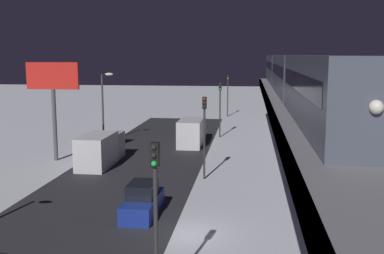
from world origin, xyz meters
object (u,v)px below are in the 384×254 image
object	(u,v)px
traffic_light_mid	(204,126)
traffic_light_far	(220,102)
subway_train	(293,74)
commercial_billboard	(53,86)
traffic_light_distant	(228,90)
traffic_light_near	(155,201)
box_truck	(101,149)
delivery_van	(192,132)
sedan_blue	(143,201)

from	to	relation	value
traffic_light_mid	traffic_light_far	distance (m)	18.74
subway_train	commercial_billboard	size ratio (longest dim) A/B	6.23
traffic_light_mid	traffic_light_far	xyz separation A→B (m)	(0.00, -18.74, 0.00)
traffic_light_mid	commercial_billboard	size ratio (longest dim) A/B	0.72
traffic_light_far	traffic_light_distant	xyz separation A→B (m)	(0.00, -18.74, 0.00)
traffic_light_near	traffic_light_distant	world-z (taller)	same
traffic_light_mid	box_truck	bearing A→B (deg)	-21.43
delivery_van	traffic_light_distant	bearing A→B (deg)	-96.59
traffic_light_distant	traffic_light_mid	bearing A→B (deg)	90.00
subway_train	delivery_van	size ratio (longest dim) A/B	7.50
traffic_light_distant	commercial_billboard	distance (m)	35.67
box_truck	delivery_van	xyz separation A→B (m)	(-6.80, -10.37, 0.00)
traffic_light_mid	commercial_billboard	xyz separation A→B (m)	(14.09, -4.81, 2.63)
box_truck	traffic_light_distant	distance (m)	35.17
traffic_light_far	commercial_billboard	bearing A→B (deg)	44.68
sedan_blue	commercial_billboard	xyz separation A→B (m)	(11.19, -13.36, 6.03)
sedan_blue	traffic_light_far	bearing A→B (deg)	83.93
box_truck	traffic_light_far	xyz separation A→B (m)	(-9.50, -15.01, 2.85)
commercial_billboard	traffic_light_near	bearing A→B (deg)	120.89
sedan_blue	traffic_light_mid	world-z (taller)	traffic_light_mid
subway_train	traffic_light_distant	xyz separation A→B (m)	(7.21, -30.31, -3.70)
traffic_light_mid	traffic_light_distant	world-z (taller)	same
traffic_light_far	traffic_light_distant	world-z (taller)	same
delivery_van	traffic_light_mid	world-z (taller)	traffic_light_mid
traffic_light_near	box_truck	bearing A→B (deg)	-67.08
traffic_light_near	traffic_light_distant	size ratio (longest dim) A/B	1.00
traffic_light_far	commercial_billboard	distance (m)	19.98
traffic_light_far	traffic_light_distant	bearing A→B (deg)	-90.00
subway_train	traffic_light_far	world-z (taller)	subway_train
traffic_light_far	traffic_light_mid	bearing A→B (deg)	90.00
traffic_light_mid	traffic_light_distant	xyz separation A→B (m)	(0.00, -37.47, 0.00)
traffic_light_near	traffic_light_mid	bearing A→B (deg)	-90.00
traffic_light_mid	traffic_light_far	world-z (taller)	same
traffic_light_distant	sedan_blue	bearing A→B (deg)	86.39
box_truck	commercial_billboard	distance (m)	7.23
delivery_van	commercial_billboard	xyz separation A→B (m)	(11.39, 9.29, 5.48)
traffic_light_near	traffic_light_distant	xyz separation A→B (m)	(0.00, -56.21, 0.00)
traffic_light_mid	traffic_light_distant	size ratio (longest dim) A/B	1.00
subway_train	sedan_blue	distance (m)	19.99
box_truck	delivery_van	bearing A→B (deg)	-123.25
traffic_light_mid	traffic_light_distant	bearing A→B (deg)	-90.00
sedan_blue	traffic_light_mid	size ratio (longest dim) A/B	0.74
traffic_light_near	commercial_billboard	distance (m)	27.56
subway_train	traffic_light_far	size ratio (longest dim) A/B	8.67
box_truck	commercial_billboard	size ratio (longest dim) A/B	0.83
traffic_light_near	traffic_light_distant	distance (m)	56.21
box_truck	traffic_light_distant	bearing A→B (deg)	-105.72
subway_train	traffic_light_far	distance (m)	14.13
delivery_van	traffic_light_far	distance (m)	6.08
sedan_blue	commercial_billboard	distance (m)	18.44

